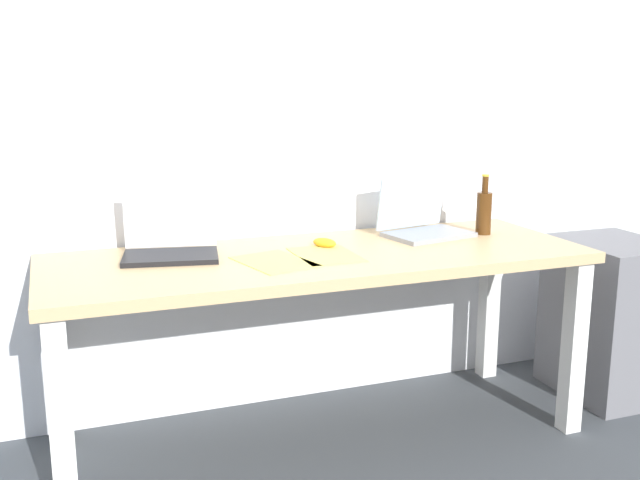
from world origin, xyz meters
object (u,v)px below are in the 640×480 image
Objects in this scene: laptop_right at (422,223)px; filing_cabinet at (610,318)px; desk at (320,277)px; laptop_left at (171,243)px; beer_bottle at (484,211)px; computer_mouse at (325,243)px.

laptop_right is 0.55× the size of filing_cabinet.
laptop_right reaches higher than desk.
desk is at bearing -162.74° from laptop_right.
laptop_left is 0.54× the size of filing_cabinet.
beer_bottle reaches higher than computer_mouse.
desk is 0.56m from laptop_left.
laptop_right is (1.02, 0.01, 0.00)m from laptop_left.
laptop_right is 1.51× the size of beer_bottle.
laptop_right reaches higher than computer_mouse.
laptop_right is 0.26m from beer_bottle.
beer_bottle is at bearing -31.23° from computer_mouse.
filing_cabinet is (0.58, -0.13, -0.48)m from beer_bottle.
beer_bottle reaches higher than desk.
beer_bottle is at bearing -15.64° from laptop_right.
laptop_left is 0.99× the size of laptop_right.
computer_mouse is (-0.69, 0.00, -0.08)m from beer_bottle.
desk is 5.32× the size of laptop_right.
beer_bottle is (0.75, 0.09, 0.19)m from desk.
computer_mouse is (0.57, -0.05, -0.03)m from laptop_left.
computer_mouse is at bearing -5.14° from laptop_left.
laptop_right reaches higher than laptop_left.
laptop_left is 1.02m from laptop_right.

